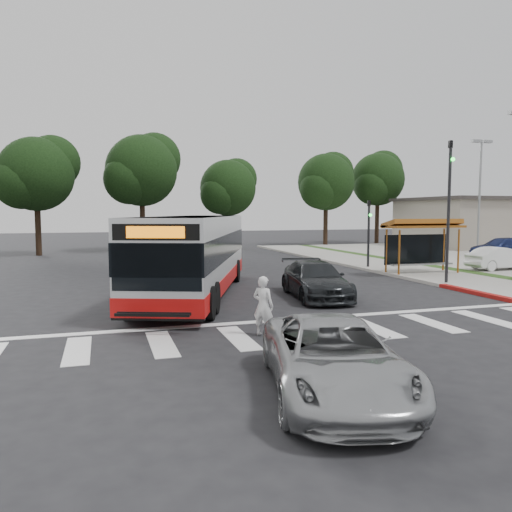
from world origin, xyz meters
name	(u,v)px	position (x,y,z in m)	size (l,w,h in m)	color
ground	(255,302)	(0.00, 0.00, 0.00)	(140.00, 140.00, 0.00)	black
sidewalk_east	(393,268)	(11.00, 8.00, 0.06)	(4.00, 40.00, 0.12)	gray
curb_east	(363,269)	(9.00, 8.00, 0.07)	(0.30, 40.00, 0.15)	#9E9991
curb_east_red	(493,296)	(9.00, -2.00, 0.08)	(0.32, 6.00, 0.15)	maroon
commercial_building	(485,224)	(30.00, 22.00, 2.20)	(14.00, 10.00, 4.40)	gray
building_roof_cap	(486,199)	(30.00, 22.00, 4.55)	(14.60, 10.60, 0.30)	#383330
crosswalk_ladder	(308,332)	(0.00, -5.00, 0.01)	(18.00, 2.60, 0.01)	silver
bus_shelter	(422,230)	(10.80, 5.10, 2.35)	(4.20, 1.60, 2.86)	#904F18
traffic_signal_ne_tall	(449,200)	(9.60, 1.49, 3.88)	(0.18, 0.37, 6.50)	black
traffic_signal_ne_short	(369,227)	(9.60, 8.49, 2.48)	(0.18, 0.37, 4.00)	black
lot_light_mid	(480,180)	(24.00, 16.00, 5.91)	(1.90, 0.35, 9.01)	gray
tree_ne_a	(326,181)	(16.08, 28.06, 6.39)	(6.16, 5.74, 9.30)	black
tree_ne_b	(378,179)	(23.08, 30.06, 6.92)	(6.16, 5.74, 10.02)	black
tree_north_a	(142,169)	(-1.92, 26.07, 6.92)	(6.60, 6.15, 10.17)	black
tree_north_b	(229,187)	(6.07, 28.06, 5.66)	(5.72, 5.33, 8.43)	black
tree_north_c	(37,173)	(-9.92, 24.06, 6.29)	(6.16, 5.74, 9.30)	black
transit_bus	(195,256)	(-1.82, 2.16, 1.57)	(2.64, 12.18, 3.15)	silver
pedestrian	(263,306)	(-1.28, -4.90, 0.80)	(0.59, 0.39, 1.61)	silver
dark_sedan	(316,280)	(2.50, 0.13, 0.70)	(1.96, 4.82, 1.40)	black
silver_suv_south	(334,358)	(-1.43, -9.46, 0.68)	(2.26, 4.90, 1.36)	#A2A4A7
parked_car_1	(500,258)	(15.97, 5.10, 0.73)	(1.34, 3.83, 1.26)	white
parked_car_3	(502,247)	(22.05, 11.37, 0.80)	(1.95, 4.80, 1.39)	#151F4C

